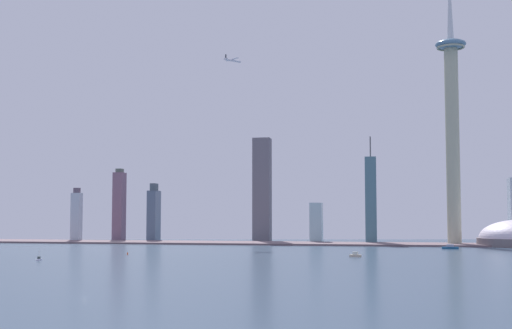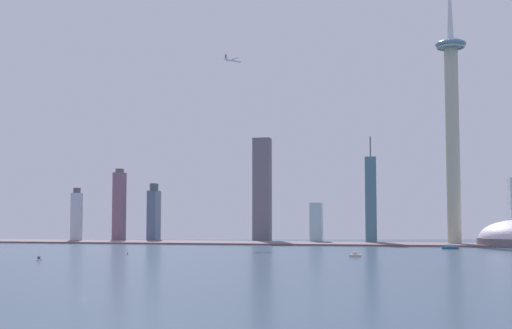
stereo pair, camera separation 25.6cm
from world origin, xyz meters
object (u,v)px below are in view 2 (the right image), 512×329
object	(u,v)px
skyscraper_0	(371,200)
skyscraper_2	(316,223)
observation_tower	(452,113)
skyscraper_1	(76,216)
skyscraper_4	(119,206)
boat_0	(355,255)
airplane	(233,60)
boat_2	(450,247)
boat_1	(39,259)
channel_buoy_0	(128,253)
skyscraper_5	(154,214)
skyscraper_6	(262,190)

from	to	relation	value
skyscraper_0	skyscraper_2	bearing A→B (deg)	172.59
observation_tower	skyscraper_0	size ratio (longest dim) A/B	2.54
skyscraper_1	skyscraper_4	distance (m)	60.99
skyscraper_0	boat_0	distance (m)	277.07
airplane	observation_tower	bearing A→B (deg)	-51.47
boat_0	boat_2	world-z (taller)	boat_2
observation_tower	boat_1	world-z (taller)	observation_tower
channel_buoy_0	skyscraper_5	bearing A→B (deg)	104.50
skyscraper_6	boat_0	distance (m)	349.63
skyscraper_2	airplane	bearing A→B (deg)	-166.16
boat_0	boat_1	world-z (taller)	boat_1
boat_0	skyscraper_5	bearing A→B (deg)	152.09
boat_1	boat_2	distance (m)	428.33
skyscraper_2	skyscraper_6	size ratio (longest dim) A/B	0.37
skyscraper_0	skyscraper_2	size ratio (longest dim) A/B	2.63
boat_2	channel_buoy_0	xyz separation A→B (m)	(-308.77, -156.11, -0.41)
skyscraper_0	skyscraper_6	xyz separation A→B (m)	(-149.64, 41.30, 16.01)
skyscraper_6	channel_buoy_0	xyz separation A→B (m)	(-73.04, -316.47, -70.10)
skyscraper_0	skyscraper_1	distance (m)	399.56
skyscraper_5	boat_2	size ratio (longest dim) A/B	4.44
skyscraper_4	boat_1	world-z (taller)	skyscraper_4
skyscraper_4	boat_1	bearing A→B (deg)	-77.44
skyscraper_4	boat_2	size ratio (longest dim) A/B	5.65
skyscraper_1	skyscraper_6	world-z (taller)	skyscraper_6
skyscraper_0	boat_2	size ratio (longest dim) A/B	7.67
skyscraper_2	skyscraper_4	size ratio (longest dim) A/B	0.52
skyscraper_4	skyscraper_2	bearing A→B (deg)	-2.46
boat_1	skyscraper_0	bearing A→B (deg)	130.62
skyscraper_5	channel_buoy_0	bearing A→B (deg)	-75.50
skyscraper_6	channel_buoy_0	world-z (taller)	skyscraper_6
skyscraper_0	skyscraper_4	size ratio (longest dim) A/B	1.36
skyscraper_5	skyscraper_0	bearing A→B (deg)	-2.84
skyscraper_0	channel_buoy_0	world-z (taller)	skyscraper_0
boat_1	channel_buoy_0	xyz separation A→B (m)	(42.66, 88.77, 0.20)
observation_tower	boat_1	distance (m)	522.35
channel_buoy_0	skyscraper_2	bearing A→B (deg)	62.01
boat_2	skyscraper_2	bearing A→B (deg)	144.52
boat_0	airplane	world-z (taller)	airplane
skyscraper_5	channel_buoy_0	xyz separation A→B (m)	(74.97, -289.96, -35.44)
observation_tower	boat_2	distance (m)	184.79
observation_tower	boat_0	world-z (taller)	observation_tower
skyscraper_0	skyscraper_5	size ratio (longest dim) A/B	1.73
skyscraper_4	channel_buoy_0	bearing A→B (deg)	-66.57
boat_2	observation_tower	bearing A→B (deg)	84.93
skyscraper_2	boat_0	bearing A→B (deg)	-77.69
boat_2	channel_buoy_0	world-z (taller)	boat_2
boat_2	airplane	bearing A→B (deg)	162.65
skyscraper_1	skyscraper_5	size ratio (longest dim) A/B	0.92
skyscraper_5	airplane	bearing A→B (deg)	-15.07
skyscraper_0	skyscraper_4	bearing A→B (deg)	176.53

